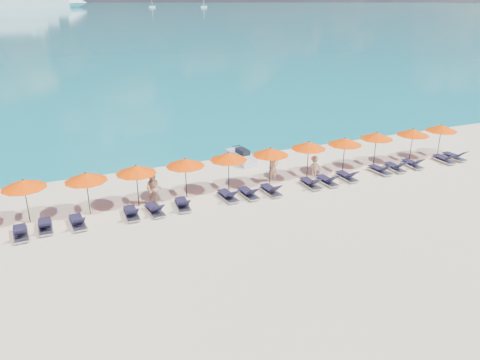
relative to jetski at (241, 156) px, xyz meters
name	(u,v)px	position (x,y,z in m)	size (l,w,h in m)	color
ground	(265,224)	(-2.61, -8.80, -0.39)	(1400.00, 1400.00, 0.00)	beige
sea	(32,6)	(-2.61, 651.20, -0.38)	(1600.00, 1300.00, 0.01)	#1FA9B2
sailboat_near	(152,6)	(115.40, 504.39, 0.84)	(6.54, 2.18, 11.99)	silver
sailboat_far	(204,6)	(166.62, 482.08, 0.88)	(6.71, 2.24, 12.29)	silver
jetski	(241,156)	(0.00, 0.00, 0.00)	(1.24, 2.71, 0.94)	silver
beachgoer_a	(273,167)	(0.34, -3.94, 0.51)	(0.65, 0.43, 1.79)	tan
beachgoer_b	(154,189)	(-6.94, -4.48, 0.50)	(0.86, 0.50, 1.78)	tan
beachgoer_c	(314,167)	(2.86, -4.43, 0.32)	(0.91, 0.42, 1.40)	tan
umbrella_2	(23,184)	(-13.01, -4.12, 1.63)	(2.10, 2.10, 2.28)	black
umbrella_3	(86,177)	(-10.21, -4.33, 1.63)	(2.10, 2.10, 2.28)	black
umbrella_4	(136,170)	(-7.73, -4.25, 1.63)	(2.10, 2.10, 2.28)	black
umbrella_5	(185,162)	(-5.09, -4.18, 1.63)	(2.10, 2.10, 2.28)	black
umbrella_6	(228,156)	(-2.60, -4.18, 1.63)	(2.10, 2.10, 2.28)	black
umbrella_7	(271,152)	(-0.07, -4.33, 1.63)	(2.10, 2.10, 2.28)	black
umbrella_8	(309,145)	(2.57, -4.14, 1.63)	(2.10, 2.10, 2.28)	black
umbrella_9	(345,141)	(5.03, -4.33, 1.63)	(2.10, 2.10, 2.28)	black
umbrella_10	(377,136)	(7.62, -4.08, 1.63)	(2.10, 2.10, 2.28)	black
umbrella_11	(413,132)	(10.35, -4.34, 1.63)	(2.10, 2.10, 2.28)	black
umbrella_12	(442,128)	(12.87, -4.28, 1.63)	(2.10, 2.10, 2.28)	black
lounger_3	(20,233)	(-13.42, -5.59, -0.15)	(0.71, 1.73, 0.66)	silver
lounger_4	(45,226)	(-12.36, -5.30, -0.15)	(0.62, 1.70, 0.66)	silver
lounger_5	(78,222)	(-10.91, -5.47, -0.15)	(0.76, 1.75, 0.66)	silver
lounger_6	(131,213)	(-8.36, -5.49, -0.15)	(0.68, 1.72, 0.66)	silver
lounger_7	(155,209)	(-7.19, -5.55, -0.15)	(0.77, 1.75, 0.66)	silver
lounger_8	(183,204)	(-5.71, -5.50, -0.15)	(0.78, 1.75, 0.66)	silver
lounger_9	(228,196)	(-3.14, -5.39, -0.15)	(0.75, 1.74, 0.66)	silver
lounger_10	(248,193)	(-1.98, -5.51, -0.15)	(0.72, 1.73, 0.66)	silver
lounger_11	(271,190)	(-0.65, -5.62, -0.15)	(0.72, 1.73, 0.66)	silver
lounger_12	(311,183)	(1.91, -5.62, -0.15)	(0.63, 1.71, 0.66)	silver
lounger_13	(327,180)	(3.04, -5.62, -0.15)	(0.70, 1.73, 0.66)	silver
lounger_14	(347,176)	(4.52, -5.49, -0.15)	(0.66, 1.71, 0.66)	silver
lounger_15	(380,170)	(7.08, -5.38, -0.15)	(0.77, 1.75, 0.66)	silver
lounger_16	(395,167)	(8.27, -5.35, -0.15)	(0.70, 1.73, 0.66)	silver
lounger_17	(412,164)	(9.73, -5.29, -0.15)	(0.73, 1.74, 0.66)	silver
lounger_18	(444,159)	(12.33, -5.41, -0.15)	(0.66, 1.71, 0.66)	silver
lounger_19	(455,156)	(13.40, -5.27, -0.15)	(0.72, 1.73, 0.66)	silver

